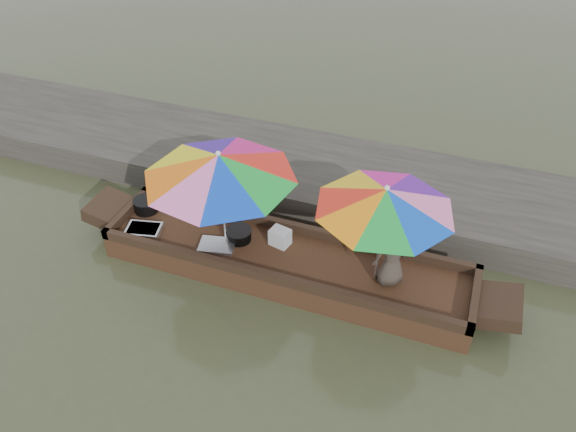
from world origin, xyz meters
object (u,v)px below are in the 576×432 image
(cooking_pot, at_px, (146,205))
(tray_crayfish, at_px, (144,230))
(tray_scallop, at_px, (217,246))
(vendor, at_px, (392,254))
(charcoal_grill, at_px, (239,235))
(umbrella_stern, at_px, (381,235))
(supply_bag, at_px, (280,237))
(boat_hull, at_px, (286,264))
(umbrella_bow, at_px, (222,199))

(cooking_pot, xyz_separation_m, tray_crayfish, (0.25, -0.49, -0.06))
(tray_scallop, relative_size, vendor, 0.51)
(charcoal_grill, relative_size, umbrella_stern, 0.20)
(charcoal_grill, bearing_deg, tray_crayfish, -166.06)
(cooking_pot, distance_m, vendor, 3.95)
(cooking_pot, height_order, supply_bag, supply_bag)
(tray_scallop, bearing_deg, supply_bag, 24.89)
(tray_scallop, relative_size, supply_bag, 1.84)
(charcoal_grill, distance_m, umbrella_stern, 2.19)
(cooking_pot, bearing_deg, boat_hull, -5.47)
(umbrella_stern, bearing_deg, vendor, -0.26)
(tray_scallop, bearing_deg, umbrella_stern, 4.51)
(tray_scallop, distance_m, umbrella_bow, 0.77)
(tray_scallop, distance_m, charcoal_grill, 0.36)
(cooking_pot, bearing_deg, charcoal_grill, -4.87)
(supply_bag, relative_size, umbrella_bow, 0.13)
(umbrella_bow, bearing_deg, tray_scallop, -107.61)
(boat_hull, relative_size, vendor, 5.33)
(charcoal_grill, xyz_separation_m, supply_bag, (0.60, 0.12, 0.05))
(boat_hull, distance_m, supply_bag, 0.40)
(umbrella_stern, bearing_deg, tray_crayfish, -175.75)
(umbrella_stern, bearing_deg, boat_hull, 180.00)
(supply_bag, bearing_deg, umbrella_bow, -165.19)
(umbrella_stern, bearing_deg, tray_scallop, -175.49)
(umbrella_bow, bearing_deg, cooking_pot, 171.12)
(cooking_pot, bearing_deg, supply_bag, -0.67)
(boat_hull, relative_size, tray_crayfish, 10.44)
(boat_hull, bearing_deg, tray_crayfish, -173.21)
(tray_crayfish, height_order, umbrella_stern, umbrella_stern)
(supply_bag, distance_m, umbrella_stern, 1.62)
(tray_crayfish, xyz_separation_m, supply_bag, (2.02, 0.47, 0.09))
(boat_hull, xyz_separation_m, tray_scallop, (-1.00, -0.18, 0.21))
(cooking_pot, xyz_separation_m, umbrella_bow, (1.49, -0.23, 0.67))
(boat_hull, bearing_deg, cooking_pot, 174.53)
(charcoal_grill, distance_m, vendor, 2.30)
(charcoal_grill, xyz_separation_m, umbrella_stern, (2.08, -0.09, 0.69))
(cooking_pot, distance_m, tray_scallop, 1.49)
(tray_crayfish, relative_size, tray_scallop, 1.00)
(tray_crayfish, relative_size, supply_bag, 1.84)
(charcoal_grill, bearing_deg, supply_bag, 10.79)
(tray_scallop, xyz_separation_m, supply_bag, (0.84, 0.39, 0.10))
(tray_crayfish, height_order, umbrella_bow, umbrella_bow)
(charcoal_grill, bearing_deg, umbrella_bow, -152.58)
(umbrella_bow, bearing_deg, umbrella_stern, 0.00)
(tray_crayfish, bearing_deg, tray_scallop, 3.74)
(tray_crayfish, height_order, vendor, vendor)
(tray_scallop, xyz_separation_m, umbrella_bow, (0.06, 0.18, 0.74))
(cooking_pot, relative_size, umbrella_stern, 0.21)
(vendor, bearing_deg, cooking_pot, -43.33)
(cooking_pot, relative_size, umbrella_bow, 0.18)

